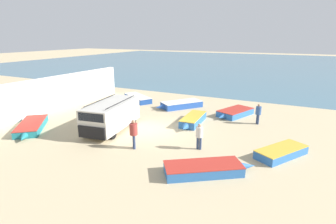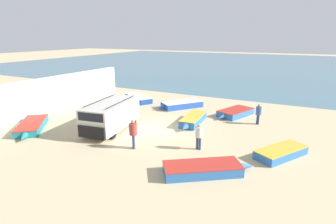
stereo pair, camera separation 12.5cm
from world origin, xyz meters
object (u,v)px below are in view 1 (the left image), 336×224
object	(u,v)px
parked_van	(111,115)
fishing_rowboat_5	(206,169)
fishing_rowboat_6	(137,98)
fisherman_0	(258,112)
fishing_rowboat_1	(235,113)
fishing_rowboat_4	(193,120)
fishing_rowboat_3	(31,126)
fishing_rowboat_2	(283,152)
fisherman_2	(134,131)
fishing_rowboat_0	(180,104)
fisherman_3	(199,134)
fisherman_1	(129,103)

from	to	relation	value
parked_van	fishing_rowboat_5	size ratio (longest dim) A/B	1.24
fishing_rowboat_6	fisherman_0	distance (m)	12.91
fishing_rowboat_1	fishing_rowboat_4	distance (m)	4.40
fishing_rowboat_3	fishing_rowboat_6	bearing A→B (deg)	129.32
fishing_rowboat_3	fishing_rowboat_1	bearing A→B (deg)	88.62
fishing_rowboat_2	fisherman_2	bearing A→B (deg)	141.54
fishing_rowboat_0	fisherman_3	size ratio (longest dim) A/B	2.65
fishing_rowboat_2	fishing_rowboat_6	size ratio (longest dim) A/B	0.83
fishing_rowboat_0	fishing_rowboat_2	bearing A→B (deg)	91.21
fishing_rowboat_3	fishing_rowboat_4	world-z (taller)	fishing_rowboat_4
fishing_rowboat_4	fishing_rowboat_2	bearing A→B (deg)	61.86
fishing_rowboat_1	fisherman_2	bearing A→B (deg)	-0.13
fisherman_0	fisherman_2	distance (m)	10.19
fisherman_3	fisherman_0	bearing A→B (deg)	151.46
fishing_rowboat_2	fishing_rowboat_6	world-z (taller)	fishing_rowboat_6
fishing_rowboat_4	fishing_rowboat_6	xyz separation A→B (m)	(-8.11, 4.55, -0.01)
fisherman_0	fisherman_2	bearing A→B (deg)	-161.57
fishing_rowboat_1	fishing_rowboat_5	bearing A→B (deg)	27.23
parked_van	fishing_rowboat_0	distance (m)	8.21
fisherman_0	fisherman_3	distance (m)	7.00
fishing_rowboat_1	fishing_rowboat_4	size ratio (longest dim) A/B	0.98
parked_van	fishing_rowboat_0	bearing A→B (deg)	157.50
fishing_rowboat_6	fisherman_2	bearing A→B (deg)	153.41
fishing_rowboat_5	fishing_rowboat_6	bearing A→B (deg)	100.45
fishing_rowboat_1	fisherman_2	xyz separation A→B (m)	(-3.94, -9.66, 0.83)
fishing_rowboat_1	fisherman_2	world-z (taller)	fisherman_2
fishing_rowboat_1	fishing_rowboat_4	world-z (taller)	fishing_rowboat_4
fishing_rowboat_2	fisherman_3	xyz separation A→B (m)	(-4.61, -1.29, 0.73)
parked_van	fishing_rowboat_6	xyz separation A→B (m)	(-3.32, 8.47, -0.86)
fishing_rowboat_3	fisherman_3	bearing A→B (deg)	59.69
parked_van	fisherman_1	world-z (taller)	parked_van
fishing_rowboat_0	fisherman_1	distance (m)	5.28
fishing_rowboat_5	fisherman_3	size ratio (longest dim) A/B	2.67
fishing_rowboat_4	fisherman_0	distance (m)	5.11
fishing_rowboat_3	fishing_rowboat_0	bearing A→B (deg)	104.90
fishing_rowboat_5	fisherman_1	size ratio (longest dim) A/B	2.43
fisherman_0	fishing_rowboat_6	bearing A→B (deg)	134.32
fishing_rowboat_2	fishing_rowboat_4	world-z (taller)	fishing_rowboat_4
fishing_rowboat_2	fishing_rowboat_4	size ratio (longest dim) A/B	0.91
fishing_rowboat_0	fisherman_1	world-z (taller)	fisherman_1
fishing_rowboat_0	fishing_rowboat_2	world-z (taller)	fishing_rowboat_0
fishing_rowboat_5	fishing_rowboat_1	bearing A→B (deg)	60.62
fisherman_1	fishing_rowboat_1	bearing A→B (deg)	17.16
fishing_rowboat_1	fisherman_0	bearing A→B (deg)	77.36
fisherman_0	fisherman_2	xyz separation A→B (m)	(-6.05, -8.20, 0.13)
fishing_rowboat_4	fisherman_3	xyz separation A→B (m)	(2.11, -4.36, 0.68)
fishing_rowboat_1	fishing_rowboat_4	xyz separation A→B (m)	(-2.46, -3.65, 0.03)
fisherman_1	fisherman_0	bearing A→B (deg)	5.08
fishing_rowboat_4	fishing_rowboat_5	size ratio (longest dim) A/B	0.95
parked_van	fisherman_2	world-z (taller)	parked_van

